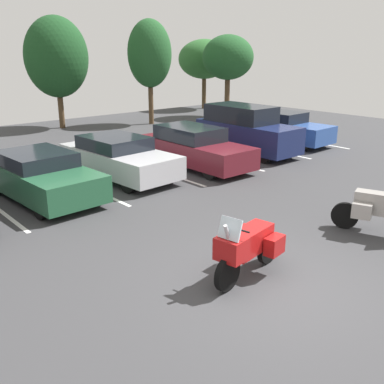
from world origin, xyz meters
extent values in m
cube|color=#38383A|center=(0.00, 0.00, -0.05)|extent=(44.00, 44.00, 0.10)
cylinder|color=black|center=(-0.75, 0.36, 0.34)|extent=(0.69, 0.23, 0.67)
cylinder|color=black|center=(0.68, 0.60, 0.34)|extent=(0.69, 0.23, 0.67)
cube|color=#A51414|center=(-0.04, 0.48, 0.75)|extent=(1.15, 0.61, 0.47)
cylinder|color=#B2B2B7|center=(-0.64, 0.38, 0.76)|extent=(0.52, 0.15, 1.14)
cylinder|color=black|center=(-0.56, 0.39, 1.17)|extent=(0.14, 0.62, 0.04)
cube|color=#A51414|center=(-0.66, 0.38, 0.80)|extent=(0.52, 0.58, 0.42)
cube|color=#B2C1CC|center=(-0.70, 0.37, 1.21)|extent=(0.23, 0.46, 0.39)
cube|color=#A51414|center=(0.34, 0.18, 0.64)|extent=(0.47, 0.31, 0.36)
cube|color=#A51414|center=(0.23, 0.89, 0.64)|extent=(0.47, 0.31, 0.36)
cylinder|color=black|center=(3.58, 0.58, 0.33)|extent=(0.34, 0.66, 0.66)
cube|color=gray|center=(3.84, -0.14, 0.77)|extent=(0.73, 1.20, 0.52)
cube|color=gray|center=(4.02, 0.29, 0.63)|extent=(0.37, 0.50, 0.36)
cube|color=gray|center=(3.42, 0.07, 0.63)|extent=(0.37, 0.50, 0.36)
cube|color=silver|center=(0.43, 7.90, 0.00)|extent=(0.12, 5.02, 0.01)
cube|color=silver|center=(3.34, 7.90, 0.00)|extent=(0.12, 5.02, 0.01)
cube|color=silver|center=(6.25, 7.90, 0.00)|extent=(0.12, 5.02, 0.01)
cube|color=silver|center=(9.15, 7.90, 0.00)|extent=(0.12, 5.02, 0.01)
cube|color=silver|center=(12.06, 7.90, 0.00)|extent=(0.12, 5.02, 0.01)
cube|color=#235638|center=(-1.11, 7.62, 0.59)|extent=(2.15, 4.43, 0.76)
cube|color=black|center=(-1.13, 7.94, 1.18)|extent=(1.88, 2.22, 0.42)
cylinder|color=black|center=(-0.21, 6.20, 0.32)|extent=(0.26, 0.65, 0.64)
cylinder|color=black|center=(-1.86, 6.10, 0.32)|extent=(0.26, 0.65, 0.64)
cylinder|color=black|center=(-0.37, 9.13, 0.32)|extent=(0.26, 0.65, 0.64)
cube|color=#B7B7BC|center=(1.82, 8.15, 0.61)|extent=(2.20, 4.82, 0.75)
cube|color=black|center=(1.81, 8.38, 1.20)|extent=(1.89, 2.33, 0.44)
cylinder|color=black|center=(2.74, 6.61, 0.36)|extent=(0.27, 0.73, 0.72)
cylinder|color=black|center=(1.10, 6.50, 0.36)|extent=(0.27, 0.73, 0.72)
cylinder|color=black|center=(2.54, 9.80, 0.36)|extent=(0.27, 0.73, 0.72)
cylinder|color=black|center=(0.90, 9.70, 0.36)|extent=(0.27, 0.73, 0.72)
cube|color=maroon|center=(4.78, 7.56, 0.60)|extent=(1.82, 4.90, 0.77)
cube|color=black|center=(4.79, 7.88, 1.24)|extent=(1.66, 2.46, 0.52)
cylinder|color=black|center=(5.54, 5.89, 0.33)|extent=(0.22, 0.66, 0.66)
cylinder|color=black|center=(4.01, 5.90, 0.33)|extent=(0.22, 0.66, 0.66)
cylinder|color=black|center=(5.56, 9.22, 0.33)|extent=(0.22, 0.66, 0.66)
cylinder|color=black|center=(4.03, 9.23, 0.33)|extent=(0.22, 0.66, 0.66)
cube|color=navy|center=(7.91, 7.78, 0.77)|extent=(1.76, 4.60, 1.08)
cube|color=black|center=(7.91, 8.21, 1.66)|extent=(1.61, 2.90, 0.70)
cylinder|color=black|center=(8.66, 6.22, 0.35)|extent=(0.22, 0.70, 0.70)
cylinder|color=black|center=(7.17, 6.22, 0.35)|extent=(0.22, 0.70, 0.70)
cylinder|color=black|center=(8.66, 9.35, 0.35)|extent=(0.22, 0.70, 0.70)
cylinder|color=black|center=(7.17, 9.35, 0.35)|extent=(0.22, 0.70, 0.70)
cube|color=#2D519E|center=(10.81, 8.00, 0.62)|extent=(1.90, 4.35, 0.77)
cube|color=black|center=(10.80, 8.34, 1.24)|extent=(1.68, 2.09, 0.47)
cylinder|color=black|center=(11.61, 6.57, 0.35)|extent=(0.24, 0.71, 0.71)
cylinder|color=black|center=(10.11, 6.52, 0.35)|extent=(0.24, 0.71, 0.71)
cylinder|color=black|center=(11.51, 9.48, 0.35)|extent=(0.24, 0.71, 0.71)
cylinder|color=black|center=(10.01, 9.43, 0.35)|extent=(0.24, 0.71, 0.71)
cylinder|color=#4C3823|center=(14.99, 16.05, 1.18)|extent=(0.33, 0.33, 2.36)
ellipsoid|color=#1E4C23|center=(14.99, 16.05, 3.76)|extent=(3.25, 3.25, 2.79)
cylinder|color=#4C3823|center=(4.85, 19.03, 0.85)|extent=(0.30, 0.30, 1.69)
ellipsoid|color=#19421E|center=(4.85, 19.03, 3.84)|extent=(3.40, 3.40, 4.29)
cylinder|color=#4C3823|center=(16.77, 20.23, 1.08)|extent=(0.31, 0.31, 2.16)
ellipsoid|color=#285B28|center=(16.77, 20.23, 3.56)|extent=(3.77, 3.77, 2.80)
cylinder|color=#4C3823|center=(9.50, 16.90, 1.06)|extent=(0.28, 0.28, 2.12)
ellipsoid|color=#1E4C23|center=(9.50, 16.90, 4.01)|extent=(2.52, 2.52, 3.78)
camera|label=1|loc=(-5.99, -4.70, 4.24)|focal=41.51mm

